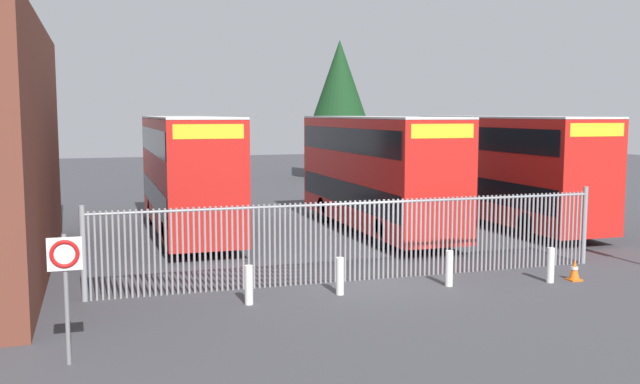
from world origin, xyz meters
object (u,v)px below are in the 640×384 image
at_px(bollard_far_right, 551,265).
at_px(speed_limit_sign_post, 65,269).
at_px(double_decker_bus_near_gate, 187,170).
at_px(traffic_cone_by_gate, 575,270).
at_px(bollard_near_left, 249,285).
at_px(bollard_center_front, 340,276).
at_px(double_decker_bus_behind_fence_right, 376,169).
at_px(bollard_near_right, 449,268).
at_px(double_decker_bus_behind_fence_left, 506,166).

height_order(bollard_far_right, speed_limit_sign_post, speed_limit_sign_post).
bearing_deg(speed_limit_sign_post, double_decker_bus_near_gate, 74.00).
height_order(traffic_cone_by_gate, speed_limit_sign_post, speed_limit_sign_post).
relative_size(bollard_near_left, traffic_cone_by_gate, 1.61).
distance_m(bollard_center_front, traffic_cone_by_gate, 6.63).
height_order(double_decker_bus_behind_fence_right, bollard_near_right, double_decker_bus_behind_fence_right).
xyz_separation_m(double_decker_bus_behind_fence_left, speed_limit_sign_post, (-16.39, -11.69, -0.65)).
distance_m(bollard_far_right, traffic_cone_by_gate, 0.80).
relative_size(double_decker_bus_behind_fence_left, bollard_center_front, 11.38).
xyz_separation_m(double_decker_bus_near_gate, traffic_cone_by_gate, (9.11, -10.63, -2.13)).
xyz_separation_m(bollard_near_left, traffic_cone_by_gate, (8.98, -0.30, -0.19)).
bearing_deg(double_decker_bus_behind_fence_left, bollard_far_right, -115.23).
height_order(bollard_near_left, speed_limit_sign_post, speed_limit_sign_post).
bearing_deg(double_decker_bus_behind_fence_right, double_decker_bus_behind_fence_left, -0.62).
relative_size(bollard_center_front, bollard_near_right, 1.00).
bearing_deg(bollard_near_right, bollard_center_front, 179.19).
relative_size(bollard_far_right, speed_limit_sign_post, 0.40).
relative_size(double_decker_bus_near_gate, bollard_near_right, 11.38).
distance_m(bollard_near_left, speed_limit_sign_post, 5.15).
height_order(double_decker_bus_near_gate, bollard_far_right, double_decker_bus_near_gate).
xyz_separation_m(double_decker_bus_near_gate, bollard_near_left, (0.14, -10.32, -1.95)).
height_order(double_decker_bus_behind_fence_left, bollard_near_right, double_decker_bus_behind_fence_left).
bearing_deg(bollard_near_right, traffic_cone_by_gate, -7.44).
bearing_deg(traffic_cone_by_gate, bollard_center_front, 175.59).
bearing_deg(speed_limit_sign_post, bollard_near_right, 18.75).
height_order(bollard_near_left, traffic_cone_by_gate, bollard_near_left).
relative_size(double_decker_bus_near_gate, bollard_center_front, 11.38).
distance_m(double_decker_bus_near_gate, traffic_cone_by_gate, 14.16).
distance_m(double_decker_bus_behind_fence_right, bollard_near_right, 8.89).
bearing_deg(double_decker_bus_behind_fence_left, double_decker_bus_near_gate, 172.51).
bearing_deg(double_decker_bus_behind_fence_right, traffic_cone_by_gate, -76.41).
relative_size(double_decker_bus_behind_fence_right, bollard_center_front, 11.38).
relative_size(bollard_near_right, speed_limit_sign_post, 0.40).
xyz_separation_m(double_decker_bus_behind_fence_right, bollard_near_right, (-1.38, -8.57, -1.95)).
bearing_deg(traffic_cone_by_gate, double_decker_bus_behind_fence_left, 68.94).
xyz_separation_m(double_decker_bus_behind_fence_left, traffic_cone_by_gate, (-3.45, -8.97, -2.13)).
distance_m(double_decker_bus_behind_fence_left, bollard_near_right, 11.20).
distance_m(double_decker_bus_near_gate, double_decker_bus_behind_fence_right, 7.11).
bearing_deg(bollard_center_front, bollard_far_right, -5.00).
relative_size(bollard_far_right, traffic_cone_by_gate, 1.61).
relative_size(traffic_cone_by_gate, speed_limit_sign_post, 0.25).
distance_m(double_decker_bus_near_gate, double_decker_bus_behind_fence_left, 12.68).
height_order(double_decker_bus_behind_fence_right, traffic_cone_by_gate, double_decker_bus_behind_fence_right).
xyz_separation_m(double_decker_bus_behind_fence_right, traffic_cone_by_gate, (2.18, -9.03, -2.13)).
distance_m(double_decker_bus_behind_fence_left, bollard_center_front, 13.29).
bearing_deg(double_decker_bus_near_gate, bollard_near_right, -61.38).
relative_size(bollard_near_right, bollard_far_right, 1.00).
bearing_deg(bollard_near_right, double_decker_bus_near_gate, 118.62).
relative_size(bollard_near_left, bollard_near_right, 1.00).
bearing_deg(speed_limit_sign_post, bollard_center_front, 26.98).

